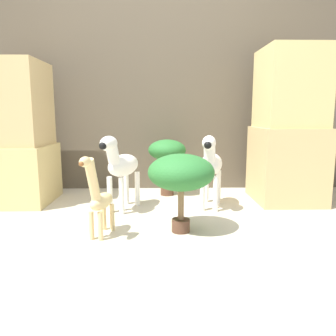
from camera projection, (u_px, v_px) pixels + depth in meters
ground_plane at (151, 240)px, 2.15m from camera, size 14.00×14.00×0.00m
wall_back at (154, 88)px, 3.53m from camera, size 6.40×0.08×2.20m
rock_pillar_left at (17, 137)px, 3.00m from camera, size 0.59×0.64×1.29m
rock_pillar_right at (288, 130)px, 3.05m from camera, size 0.59×0.64×1.41m
zebra_right at (211, 163)px, 2.84m from camera, size 0.28×0.56×0.65m
zebra_left at (121, 165)px, 2.77m from camera, size 0.34×0.56×0.65m
giraffe_figurine at (99, 198)px, 2.17m from camera, size 0.18×0.41×0.57m
potted_palm_front at (181, 174)px, 2.25m from camera, size 0.46×0.46×0.55m
potted_palm_back at (167, 153)px, 3.30m from camera, size 0.38×0.38×0.57m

